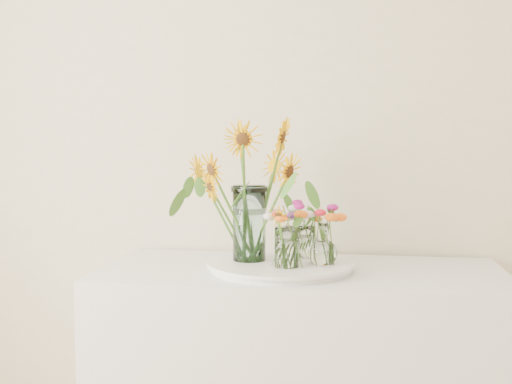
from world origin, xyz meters
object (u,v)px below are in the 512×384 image
(small_vase_b, at_px, (323,244))
(small_vase_c, at_px, (306,242))
(tray, at_px, (280,266))
(mason_jar, at_px, (249,224))
(small_vase_a, at_px, (287,248))

(small_vase_b, xyz_separation_m, small_vase_c, (-0.06, 0.13, -0.01))
(tray, xyz_separation_m, small_vase_b, (0.15, -0.02, 0.08))
(mason_jar, height_order, small_vase_a, mason_jar)
(small_vase_c, bearing_deg, tray, -128.48)
(mason_jar, distance_m, small_vase_b, 0.26)
(mason_jar, xyz_separation_m, small_vase_c, (0.19, 0.10, -0.08))
(mason_jar, xyz_separation_m, small_vase_b, (0.26, -0.03, -0.06))
(tray, bearing_deg, small_vase_b, -9.56)
(mason_jar, relative_size, small_vase_c, 2.31)
(tray, xyz_separation_m, mason_jar, (-0.11, 0.00, 0.15))
(mason_jar, height_order, small_vase_b, mason_jar)
(mason_jar, bearing_deg, small_vase_a, -34.37)
(mason_jar, distance_m, small_vase_c, 0.23)
(small_vase_a, bearing_deg, tray, 108.30)
(tray, relative_size, mason_jar, 1.82)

